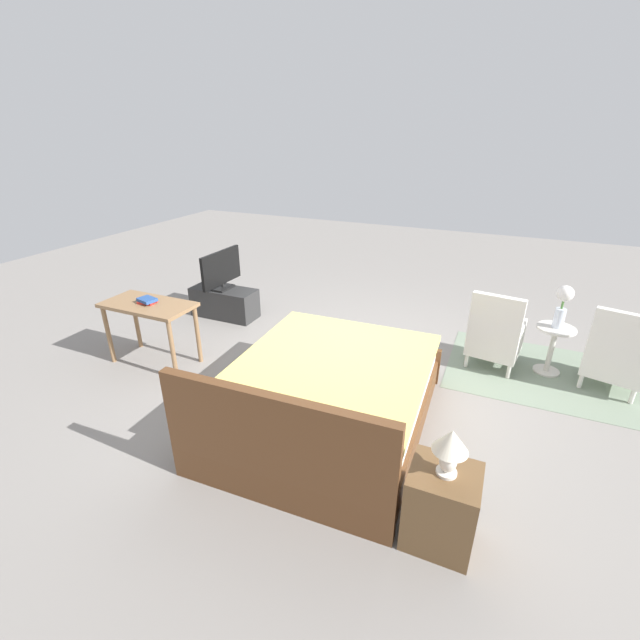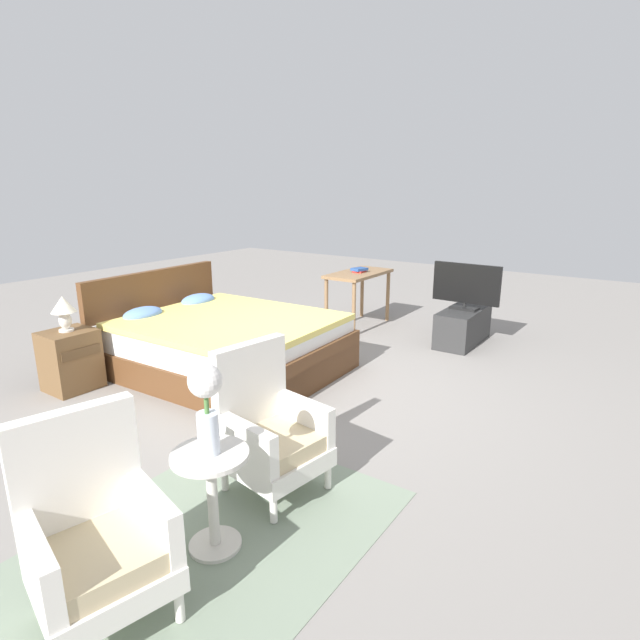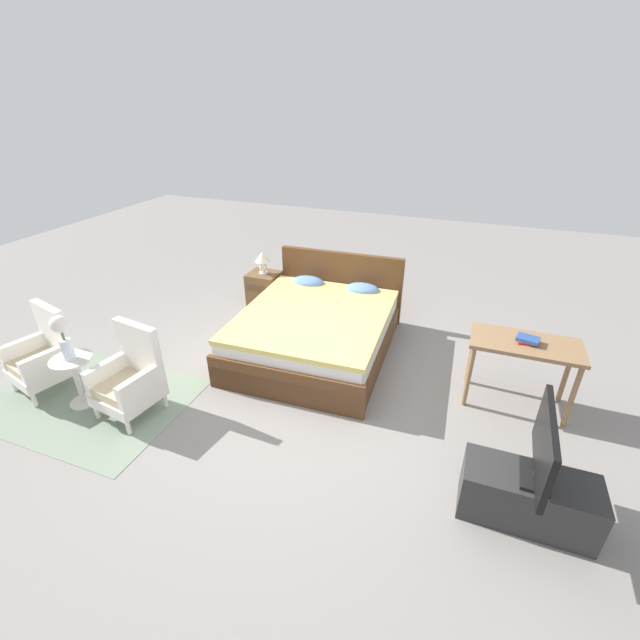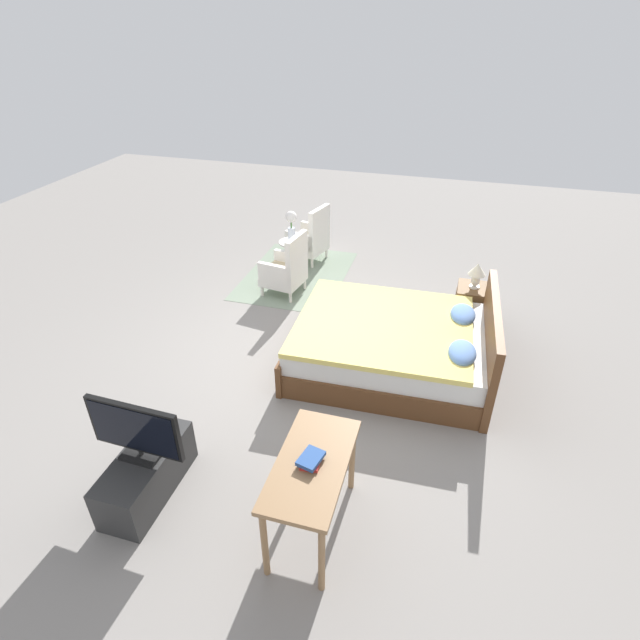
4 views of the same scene
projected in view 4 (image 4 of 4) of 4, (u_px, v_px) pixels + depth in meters
The scene contains 13 objects.
ground_plane at pixel (309, 359), 5.97m from camera, with size 16.00×16.00×0.00m, color gray.
floor_rug at pixel (296, 275), 7.84m from camera, with size 2.10×1.50×0.01m.
bed at pixel (394, 345), 5.69m from camera, with size 1.82×2.24×0.96m.
armchair_by_window_left at pixel (310, 239), 8.09m from camera, with size 0.66×0.66×0.92m.
armchair_by_window_right at pixel (287, 270), 7.13m from camera, with size 0.61×0.61×0.92m.
side_table at pixel (292, 254), 7.66m from camera, with size 0.40×0.40×0.56m.
flower_vase at pixel (291, 223), 7.40m from camera, with size 0.17×0.17×0.48m.
nightstand at pixel (471, 307), 6.45m from camera, with size 0.44×0.41×0.57m.
table_lamp at pixel (477, 272), 6.18m from camera, with size 0.22×0.22×0.33m.
tv_stand at pixel (147, 473), 4.23m from camera, with size 0.96×0.40×0.42m.
tv_flatscreen at pixel (135, 431), 3.96m from camera, with size 0.21×0.82×0.55m.
vanity_desk at pixel (312, 472), 3.71m from camera, with size 1.04×0.52×0.74m.
book_stack at pixel (311, 459), 3.63m from camera, with size 0.23×0.19×0.06m.
Camera 4 is at (4.58, 1.46, 3.56)m, focal length 28.00 mm.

